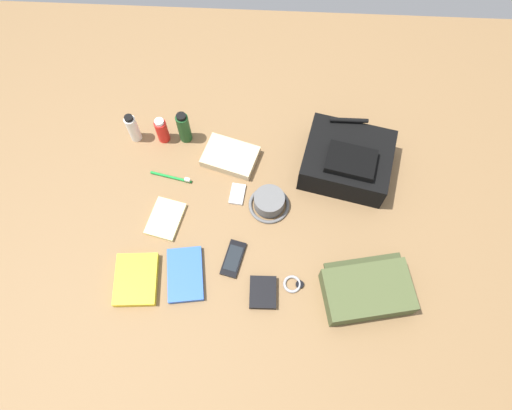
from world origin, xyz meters
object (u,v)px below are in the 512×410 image
at_px(travel_guidebook, 185,275).
at_px(folded_towel, 230,157).
at_px(wristwatch, 293,284).
at_px(sunscreen_spray, 162,130).
at_px(wallet, 263,293).
at_px(toothpaste_tube, 133,128).
at_px(cell_phone, 233,259).
at_px(backpack, 347,160).
at_px(shampoo_bottle, 184,127).
at_px(notepad, 165,219).
at_px(media_player, 237,194).
at_px(toothbrush, 173,177).
at_px(paperback_novel, 136,280).
at_px(toiletry_pouch, 367,290).
at_px(bucket_hat, 269,202).

relative_size(travel_guidebook, folded_towel, 1.02).
distance_m(wristwatch, folded_towel, 0.55).
distance_m(sunscreen_spray, wristwatch, 0.77).
xyz_separation_m(travel_guidebook, wallet, (0.27, -0.05, 0.00)).
distance_m(toothpaste_tube, cell_phone, 0.64).
height_order(backpack, sunscreen_spray, backpack).
height_order(shampoo_bottle, notepad, shampoo_bottle).
bearing_deg(media_player, wristwatch, -57.30).
bearing_deg(notepad, shampoo_bottle, 97.59).
bearing_deg(toothbrush, wallet, -49.92).
bearing_deg(paperback_novel, cell_phone, 16.01).
height_order(toiletry_pouch, bucket_hat, toiletry_pouch).
bearing_deg(notepad, cell_phone, -15.05).
bearing_deg(sunscreen_spray, toothpaste_tube, -179.34).
distance_m(sunscreen_spray, toothbrush, 0.19).
xyz_separation_m(media_player, wristwatch, (0.21, -0.33, 0.00)).
height_order(shampoo_bottle, wristwatch, shampoo_bottle).
distance_m(shampoo_bottle, wallet, 0.70).
xyz_separation_m(toiletry_pouch, cell_phone, (-0.46, 0.10, -0.03)).
distance_m(bucket_hat, toothpaste_tube, 0.60).
bearing_deg(sunscreen_spray, cell_phone, -57.65).
bearing_deg(shampoo_bottle, wallet, -61.51).
relative_size(toothpaste_tube, travel_guidebook, 0.67).
xyz_separation_m(cell_phone, notepad, (-0.26, 0.14, 0.00)).
bearing_deg(toothpaste_tube, cell_phone, -49.19).
xyz_separation_m(toothpaste_tube, sunscreen_spray, (0.11, 0.00, -0.01)).
relative_size(paperback_novel, notepad, 1.27).
height_order(toothpaste_tube, wristwatch, toothpaste_tube).
distance_m(shampoo_bottle, cell_phone, 0.55).
height_order(shampoo_bottle, wallet, shampoo_bottle).
bearing_deg(toiletry_pouch, wristwatch, 175.83).
xyz_separation_m(toothpaste_tube, paperback_novel, (0.09, -0.58, -0.05)).
bearing_deg(toiletry_pouch, bucket_hat, 137.21).
relative_size(shampoo_bottle, notepad, 1.00).
relative_size(toothbrush, folded_towel, 0.81).
bearing_deg(folded_towel, paperback_novel, -119.80).
bearing_deg(paperback_novel, wristwatch, 1.39).
height_order(toothbrush, notepad, toothbrush).
relative_size(shampoo_bottle, travel_guidebook, 0.73).
bearing_deg(backpack, cell_phone, -136.12).
bearing_deg(toothpaste_tube, shampoo_bottle, 2.29).
bearing_deg(bucket_hat, toiletry_pouch, -42.79).
distance_m(paperback_novel, wallet, 0.44).
xyz_separation_m(travel_guidebook, media_player, (0.16, 0.32, -0.00)).
bearing_deg(bucket_hat, shampoo_bottle, 140.58).
height_order(backpack, folded_towel, backpack).
bearing_deg(sunscreen_spray, backpack, -8.27).
distance_m(toothpaste_tube, paperback_novel, 0.59).
xyz_separation_m(paperback_novel, notepad, (0.07, 0.23, -0.01)).
distance_m(toothpaste_tube, media_player, 0.48).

